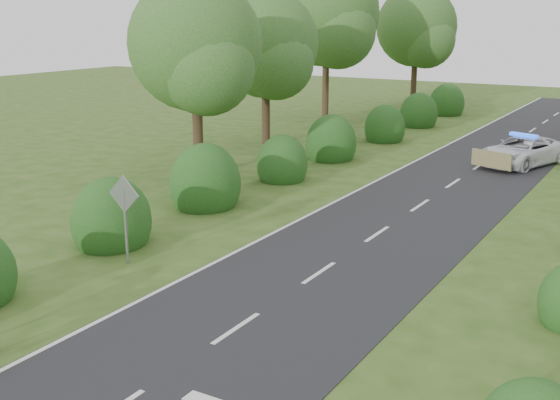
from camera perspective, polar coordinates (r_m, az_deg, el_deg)
The scene contains 10 objects.
ground at distance 15.84m, azimuth -3.58°, elevation -10.42°, with size 120.00×120.00×0.00m, color #305517.
road at distance 28.82m, azimuth 13.29°, elevation 0.91°, with size 6.00×70.00×0.02m, color black.
road_markings at distance 27.42m, azimuth 8.80°, elevation 0.46°, with size 4.96×70.00×0.01m.
hedgerow_left at distance 28.32m, azimuth -1.35°, elevation 2.60°, with size 2.75×50.41×3.00m.
tree_left_a at distance 29.68m, azimuth -6.67°, elevation 12.02°, with size 5.74×5.60×8.38m.
tree_left_b at distance 37.16m, azimuth -0.97°, elevation 12.20°, with size 5.74×5.60×8.07m.
tree_left_c at distance 46.55m, azimuth 4.06°, elevation 14.53°, with size 6.97×6.80×10.22m.
tree_left_d at distance 54.84m, azimuth 11.23°, elevation 13.40°, with size 6.15×6.00×8.89m.
road_sign at distance 19.71m, azimuth -12.51°, elevation -0.51°, with size 1.06×0.08×2.53m.
police_van at distance 34.16m, azimuth 19.08°, elevation 3.77°, with size 3.73×5.30×1.49m.
Camera 1 is at (8.08, -11.83, 6.75)m, focal length 45.00 mm.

